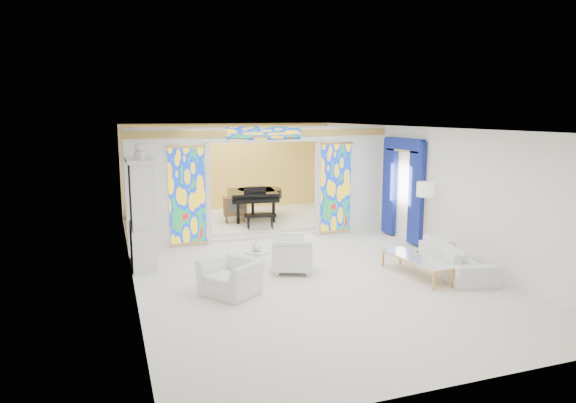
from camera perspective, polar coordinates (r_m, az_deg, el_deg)
name	(u,v)px	position (r m, az deg, el deg)	size (l,w,h in m)	color
floor	(289,259)	(11.98, 0.14, -6.35)	(12.00, 12.00, 0.00)	white
ceiling	(289,128)	(11.51, 0.14, 8.15)	(7.00, 12.00, 0.02)	white
wall_back	(229,168)	(17.37, -6.54, 3.66)	(7.00, 0.02, 3.00)	white
wall_front	(459,269)	(6.46, 18.49, -7.16)	(7.00, 0.02, 3.00)	white
wall_left	(128,204)	(10.99, -17.31, -0.23)	(0.02, 12.00, 3.00)	white
wall_right	(421,187)	(13.23, 14.57, 1.52)	(0.02, 12.00, 3.00)	white
partition_wall	(264,178)	(13.51, -2.71, 2.64)	(7.00, 0.22, 3.00)	white
stained_glass_left	(187,196)	(13.02, -11.15, 0.63)	(0.90, 0.04, 2.40)	gold
stained_glass_right	(336,188)	(14.17, 5.31, 1.50)	(0.90, 0.04, 2.40)	gold
stained_glass_transom	(265,133)	(13.31, -2.62, 7.58)	(2.00, 0.04, 0.34)	gold
alcove_platform	(244,221)	(15.76, -4.88, -2.12)	(6.80, 3.80, 0.18)	white
gold_curtain_back	(230,169)	(17.25, -6.45, 3.63)	(6.70, 0.10, 2.90)	#F5C155
chandelier	(250,140)	(15.40, -4.19, 6.85)	(0.48, 0.48, 0.30)	gold
blue_drapes	(403,181)	(13.75, 12.62, 2.22)	(0.14, 1.85, 2.65)	navy
china_cabinet	(142,213)	(11.65, -15.96, -1.28)	(0.56, 1.46, 2.72)	silver
armchair_left	(231,277)	(9.68, -6.31, -8.31)	(1.01, 0.88, 0.66)	silver
armchair_right	(292,254)	(10.91, 0.48, -5.84)	(0.83, 0.86, 0.78)	white
sofa	(456,258)	(11.41, 18.20, -6.00)	(2.21, 0.86, 0.65)	white
side_table	(257,261)	(10.32, -3.44, -6.65)	(0.67, 0.67, 0.63)	silver
vase	(257,246)	(10.23, -3.46, -4.91)	(0.20, 0.20, 0.21)	silver
coffee_table	(416,259)	(10.92, 14.05, -6.24)	(0.69, 1.84, 0.40)	white
floor_lamp	(426,193)	(12.55, 15.03, 0.94)	(0.44, 0.44, 1.73)	gold
grand_piano	(256,195)	(15.57, -3.57, 0.73)	(1.85, 2.68, 1.05)	black
tv_console	(235,206)	(14.98, -5.92, -0.51)	(0.69, 0.51, 0.75)	brown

